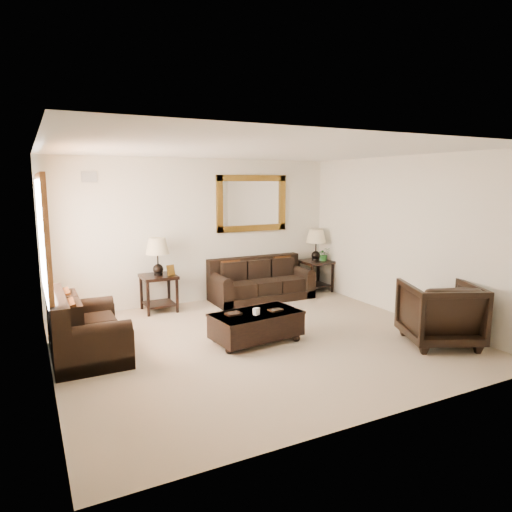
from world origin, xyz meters
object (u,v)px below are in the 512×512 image
sofa (260,284)px  armchair (440,310)px  end_table_right (316,251)px  coffee_table (256,324)px  end_table_left (158,264)px  loveseat (83,333)px

sofa → armchair: (1.09, -3.38, 0.20)m
end_table_right → coffee_table: bearing=-138.8°
armchair → sofa: bearing=-47.8°
sofa → armchair: size_ratio=2.01×
sofa → coffee_table: 2.44m
coffee_table → end_table_right: bearing=34.7°
sofa → end_table_right: 1.44m
sofa → armchair: 3.56m
sofa → armchair: bearing=-72.2°
sofa → coffee_table: bearing=-118.8°
sofa → end_table_right: (1.33, 0.05, 0.56)m
sofa → end_table_left: (-1.99, 0.05, 0.56)m
loveseat → end_table_left: size_ratio=1.16×
end_table_left → coffee_table: (0.82, -2.19, -0.58)m
end_table_right → coffee_table: (-2.51, -2.19, -0.59)m
loveseat → armchair: 4.88m
loveseat → armchair: (4.53, -1.80, 0.18)m
end_table_left → coffee_table: 2.41m
loveseat → coffee_table: (2.27, -0.55, -0.05)m
end_table_left → coffee_table: size_ratio=0.98×
end_table_right → coffee_table: end_table_right is taller
end_table_left → armchair: bearing=-48.1°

